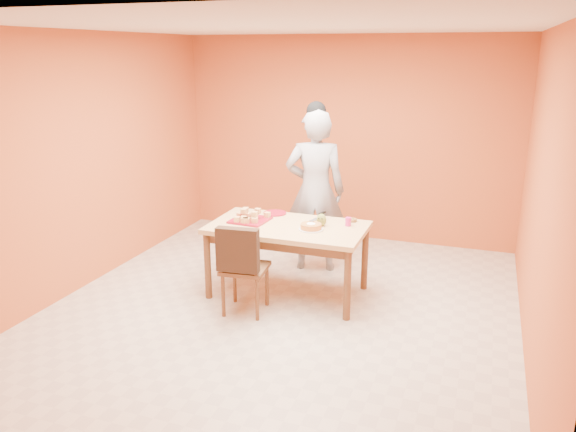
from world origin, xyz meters
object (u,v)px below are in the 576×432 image
(dining_chair, at_px, (244,266))
(pastry_platter, at_px, (250,220))
(checker_tin, at_px, (352,220))
(red_dinner_plate, at_px, (275,213))
(egg_ornament, at_px, (321,220))
(dining_table, at_px, (288,234))
(magenta_glass, at_px, (348,222))
(person, at_px, (315,191))
(sponge_cake, at_px, (311,226))

(dining_chair, xyz_separation_m, pastry_platter, (-0.18, 0.57, 0.29))
(pastry_platter, relative_size, checker_tin, 3.67)
(red_dinner_plate, xyz_separation_m, checker_tin, (0.87, 0.00, 0.01))
(pastry_platter, bearing_deg, red_dinner_plate, 66.69)
(egg_ornament, bearing_deg, red_dinner_plate, 134.80)
(pastry_platter, bearing_deg, checker_tin, 18.65)
(dining_table, relative_size, red_dinner_plate, 6.35)
(pastry_platter, distance_m, magenta_glass, 1.03)
(checker_tin, bearing_deg, dining_chair, -132.83)
(magenta_glass, bearing_deg, pastry_platter, -169.74)
(person, height_order, pastry_platter, person)
(dining_chair, height_order, egg_ornament, dining_chair)
(person, distance_m, egg_ornament, 0.77)
(dining_chair, distance_m, person, 1.47)
(sponge_cake, bearing_deg, dining_chair, -136.44)
(magenta_glass, bearing_deg, sponge_cake, -141.38)
(sponge_cake, xyz_separation_m, checker_tin, (0.32, 0.42, -0.02))
(red_dinner_plate, relative_size, egg_ornament, 1.94)
(red_dinner_plate, height_order, sponge_cake, sponge_cake)
(sponge_cake, bearing_deg, red_dinner_plate, 142.85)
(sponge_cake, relative_size, egg_ornament, 1.64)
(dining_table, bearing_deg, checker_tin, 30.44)
(sponge_cake, height_order, checker_tin, sponge_cake)
(red_dinner_plate, height_order, egg_ornament, egg_ornament)
(person, xyz_separation_m, checker_tin, (0.55, -0.45, -0.16))
(checker_tin, bearing_deg, red_dinner_plate, 180.00)
(dining_table, distance_m, person, 0.84)
(person, bearing_deg, egg_ornament, 98.17)
(pastry_platter, height_order, red_dinner_plate, pastry_platter)
(red_dinner_plate, height_order, magenta_glass, magenta_glass)
(checker_tin, bearing_deg, person, 140.67)
(sponge_cake, bearing_deg, checker_tin, 52.10)
(dining_table, xyz_separation_m, magenta_glass, (0.59, 0.19, 0.14))
(red_dinner_plate, relative_size, magenta_glass, 2.87)
(sponge_cake, height_order, egg_ornament, egg_ornament)
(dining_chair, relative_size, pastry_platter, 2.51)
(dining_table, relative_size, person, 0.85)
(dining_table, relative_size, sponge_cake, 7.51)
(dining_chair, distance_m, egg_ornament, 0.94)
(pastry_platter, distance_m, red_dinner_plate, 0.38)
(sponge_cake, relative_size, magenta_glass, 2.42)
(dining_chair, height_order, pastry_platter, dining_chair)
(dining_table, bearing_deg, pastry_platter, 179.25)
(dining_table, bearing_deg, dining_chair, -113.96)
(dining_chair, bearing_deg, pastry_platter, 101.14)
(dining_chair, bearing_deg, red_dinner_plate, 85.67)
(dining_table, bearing_deg, magenta_glass, 17.77)
(pastry_platter, distance_m, egg_ornament, 0.77)
(egg_ornament, xyz_separation_m, magenta_glass, (0.26, 0.10, -0.02))
(egg_ornament, height_order, checker_tin, egg_ornament)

